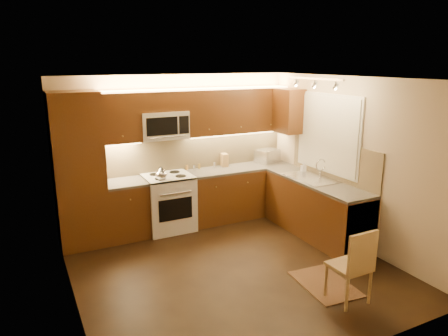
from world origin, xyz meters
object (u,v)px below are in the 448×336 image
toaster_oven (267,156)px  dining_chair (349,264)px  soap_bottle (303,167)px  stove (169,203)px  kettle (161,173)px  knife_block (224,160)px  microwave (163,125)px  sink (311,174)px

toaster_oven → dining_chair: (-0.83, -3.07, -0.57)m
toaster_oven → soap_bottle: size_ratio=2.47×
stove → soap_bottle: (2.14, -0.74, 0.52)m
kettle → knife_block: size_ratio=0.95×
knife_block → microwave: bearing=-168.6°
kettle → knife_block: bearing=9.9°
microwave → dining_chair: size_ratio=0.84×
dining_chair → stove: bearing=110.1°
stove → toaster_oven: 2.04m
microwave → toaster_oven: (1.96, -0.03, -0.70)m
microwave → kettle: bearing=-116.9°
stove → dining_chair: stove is taller
microwave → sink: bearing=-32.2°
stove → soap_bottle: soap_bottle is taller
microwave → knife_block: size_ratio=3.38×
kettle → toaster_oven: 2.15m
stove → microwave: (0.00, 0.14, 1.26)m
soap_bottle → microwave: bearing=162.9°
toaster_oven → dining_chair: toaster_oven is taller
kettle → soap_bottle: (2.31, -0.54, -0.05)m
stove → toaster_oven: bearing=3.1°
stove → dining_chair: bearing=-69.1°
microwave → toaster_oven: microwave is taller
dining_chair → kettle: bearing=114.4°
sink → soap_bottle: bearing=70.5°
microwave → soap_bottle: microwave is taller
dining_chair → soap_bottle: bearing=64.8°
knife_block → soap_bottle: 1.38m
sink → knife_block: knife_block is taller
kettle → soap_bottle: bearing=-20.9°
toaster_oven → sink: bearing=-105.6°
stove → sink: 2.35m
knife_block → soap_bottle: bearing=-36.0°
microwave → soap_bottle: bearing=-22.3°
stove → knife_block: bearing=10.6°
sink → kettle: size_ratio=4.03×
microwave → stove: bearing=-90.0°
stove → soap_bottle: 2.32m
stove → kettle: bearing=-130.1°
microwave → dining_chair: 3.53m
kettle → toaster_oven: bearing=0.5°
soap_bottle → dining_chair: 2.49m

